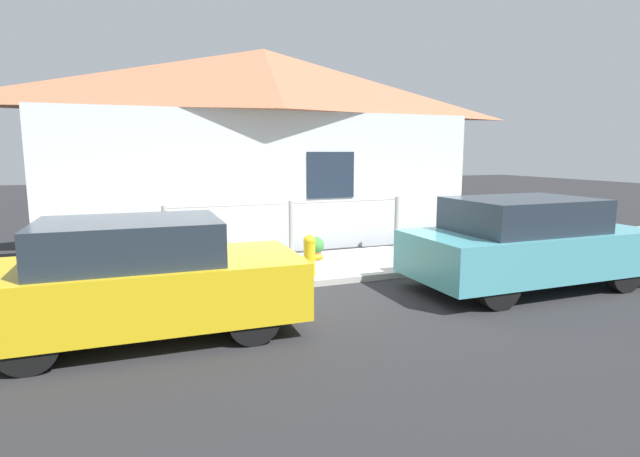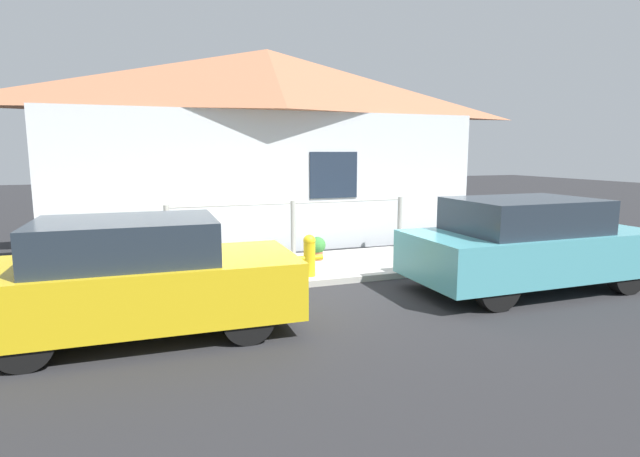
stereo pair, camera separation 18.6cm
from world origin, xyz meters
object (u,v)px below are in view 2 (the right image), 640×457
object	(u,v)px
car_right	(528,244)
potted_plant_near_hydrant	(317,247)
car_left	(139,278)
fire_hydrant	(309,254)

from	to	relation	value
car_right	potted_plant_near_hydrant	distance (m)	3.73
car_left	potted_plant_near_hydrant	bearing A→B (deg)	41.62
fire_hydrant	potted_plant_near_hydrant	xyz separation A→B (m)	(0.54, 1.12, -0.12)
car_right	potted_plant_near_hydrant	xyz separation A→B (m)	(-2.54, 2.70, -0.37)
fire_hydrant	potted_plant_near_hydrant	distance (m)	1.25
car_left	car_right	size ratio (longest dim) A/B	0.94
car_right	fire_hydrant	world-z (taller)	car_right
car_left	potted_plant_near_hydrant	xyz separation A→B (m)	(3.21, 2.70, -0.34)
fire_hydrant	potted_plant_near_hydrant	bearing A→B (deg)	64.10
car_left	fire_hydrant	bearing A→B (deg)	32.21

